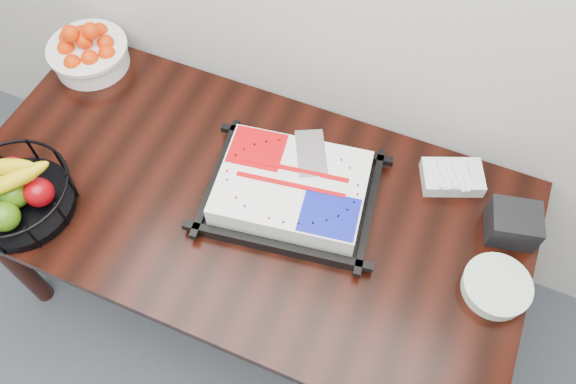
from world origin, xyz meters
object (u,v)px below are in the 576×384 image
at_px(plate_stack, 496,287).
at_px(table, 245,213).
at_px(fruit_basket, 14,194).
at_px(tangerine_bowl, 87,48).
at_px(napkin_box, 513,224).
at_px(cake_tray, 292,190).

bearing_deg(plate_stack, table, -179.56).
bearing_deg(fruit_basket, table, 24.90).
bearing_deg(tangerine_bowl, table, -22.54).
bearing_deg(napkin_box, cake_tray, -167.66).
height_order(fruit_basket, plate_stack, fruit_basket).
distance_m(fruit_basket, plate_stack, 1.46).
relative_size(plate_stack, napkin_box, 1.35).
xyz_separation_m(tangerine_bowl, plate_stack, (1.57, -0.31, -0.05)).
bearing_deg(fruit_basket, napkin_box, 19.43).
bearing_deg(tangerine_bowl, napkin_box, -3.90).
xyz_separation_m(fruit_basket, plate_stack, (1.43, 0.30, -0.05)).
distance_m(table, tangerine_bowl, 0.85).
relative_size(tangerine_bowl, fruit_basket, 0.82).
xyz_separation_m(cake_tray, fruit_basket, (-0.77, -0.36, 0.03)).
distance_m(cake_tray, napkin_box, 0.68).
bearing_deg(cake_tray, napkin_box, 12.34).
height_order(tangerine_bowl, plate_stack, tangerine_bowl).
xyz_separation_m(fruit_basket, napkin_box, (1.43, 0.50, -0.03)).
relative_size(fruit_basket, napkin_box, 2.41).
relative_size(cake_tray, napkin_box, 3.92).
relative_size(tangerine_bowl, napkin_box, 1.99).
xyz_separation_m(table, tangerine_bowl, (-0.77, 0.32, 0.17)).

